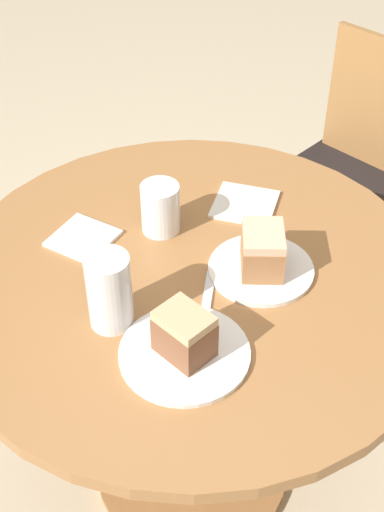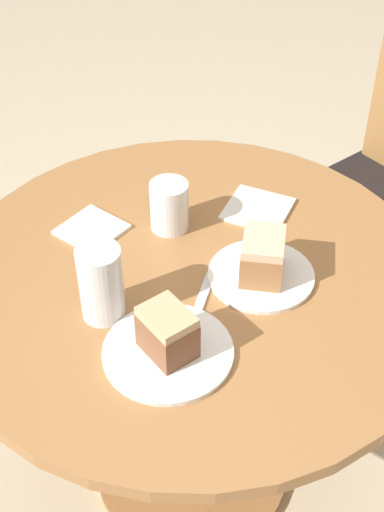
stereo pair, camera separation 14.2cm
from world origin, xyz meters
The scene contains 12 objects.
ground_plane centered at (0.00, 0.00, 0.00)m, with size 8.00×8.00×0.00m, color beige.
table centered at (0.00, 0.00, 0.54)m, with size 1.00×1.00×0.72m.
chair centered at (0.05, 0.83, 0.47)m, with size 0.55×0.50×0.86m.
plate_near centered at (0.11, -0.20, 0.72)m, with size 0.24×0.24×0.01m.
plate_far centered at (0.12, 0.08, 0.72)m, with size 0.21×0.21×0.01m.
cake_slice_near centered at (0.11, -0.20, 0.77)m, with size 0.11×0.09×0.09m.
cake_slice_far centered at (0.12, 0.08, 0.77)m, with size 0.13×0.13×0.09m.
glass_lemonade centered at (-0.05, -0.20, 0.78)m, with size 0.08×0.08×0.15m.
glass_water centered at (-0.13, 0.08, 0.77)m, with size 0.08×0.08×0.11m.
napkin_stack centered at (-0.02, 0.25, 0.72)m, with size 0.17×0.17×0.01m.
fork centered at (0.07, -0.06, 0.72)m, with size 0.09×0.16×0.00m.
napkin_side centered at (-0.25, -0.04, 0.72)m, with size 0.13×0.13×0.01m.
Camera 1 is at (0.59, -0.90, 1.69)m, focal length 50.00 mm.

